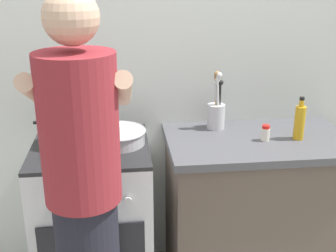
{
  "coord_description": "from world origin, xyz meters",
  "views": [
    {
      "loc": [
        -0.18,
        -1.95,
        1.75
      ],
      "look_at": [
        0.05,
        0.12,
        1.0
      ],
      "focal_mm": 46.36,
      "sensor_mm": 36.0,
      "label": 1
    }
  ],
  "objects_px": {
    "pot": "(62,132)",
    "oil_bottle": "(300,122)",
    "mixing_bowl": "(117,136)",
    "utensil_crock": "(216,112)",
    "stove_range": "(95,221)",
    "spice_bottle": "(266,133)",
    "person": "(85,206)"
  },
  "relations": [
    {
      "from": "stove_range",
      "to": "person",
      "type": "distance_m",
      "value": 0.68
    },
    {
      "from": "oil_bottle",
      "to": "mixing_bowl",
      "type": "bearing_deg",
      "value": 177.47
    },
    {
      "from": "pot",
      "to": "spice_bottle",
      "type": "height_order",
      "value": "pot"
    },
    {
      "from": "mixing_bowl",
      "to": "oil_bottle",
      "type": "height_order",
      "value": "oil_bottle"
    },
    {
      "from": "mixing_bowl",
      "to": "utensil_crock",
      "type": "height_order",
      "value": "utensil_crock"
    },
    {
      "from": "person",
      "to": "utensil_crock",
      "type": "bearing_deg",
      "value": 46.39
    },
    {
      "from": "pot",
      "to": "person",
      "type": "height_order",
      "value": "person"
    },
    {
      "from": "utensil_crock",
      "to": "oil_bottle",
      "type": "height_order",
      "value": "utensil_crock"
    },
    {
      "from": "pot",
      "to": "person",
      "type": "xyz_separation_m",
      "value": [
        0.15,
        -0.57,
        -0.11
      ]
    },
    {
      "from": "utensil_crock",
      "to": "oil_bottle",
      "type": "xyz_separation_m",
      "value": [
        0.4,
        -0.21,
        -0.0
      ]
    },
    {
      "from": "utensil_crock",
      "to": "spice_bottle",
      "type": "relative_size",
      "value": 3.84
    },
    {
      "from": "stove_range",
      "to": "spice_bottle",
      "type": "distance_m",
      "value": 1.04
    },
    {
      "from": "stove_range",
      "to": "utensil_crock",
      "type": "xyz_separation_m",
      "value": [
        0.7,
        0.18,
        0.55
      ]
    },
    {
      "from": "pot",
      "to": "oil_bottle",
      "type": "distance_m",
      "value": 1.24
    },
    {
      "from": "stove_range",
      "to": "oil_bottle",
      "type": "relative_size",
      "value": 3.88
    },
    {
      "from": "stove_range",
      "to": "mixing_bowl",
      "type": "bearing_deg",
      "value": 4.66
    },
    {
      "from": "mixing_bowl",
      "to": "person",
      "type": "xyz_separation_m",
      "value": [
        -0.13,
        -0.55,
        -0.08
      ]
    },
    {
      "from": "stove_range",
      "to": "spice_bottle",
      "type": "xyz_separation_m",
      "value": [
        0.92,
        -0.04,
        0.49
      ]
    },
    {
      "from": "pot",
      "to": "mixing_bowl",
      "type": "height_order",
      "value": "pot"
    },
    {
      "from": "spice_bottle",
      "to": "person",
      "type": "bearing_deg",
      "value": -150.83
    },
    {
      "from": "mixing_bowl",
      "to": "oil_bottle",
      "type": "distance_m",
      "value": 0.96
    },
    {
      "from": "pot",
      "to": "stove_range",
      "type": "bearing_deg",
      "value": -12.66
    },
    {
      "from": "mixing_bowl",
      "to": "spice_bottle",
      "type": "xyz_separation_m",
      "value": [
        0.78,
        -0.05,
        -0.0
      ]
    },
    {
      "from": "pot",
      "to": "mixing_bowl",
      "type": "distance_m",
      "value": 0.28
    },
    {
      "from": "mixing_bowl",
      "to": "utensil_crock",
      "type": "relative_size",
      "value": 0.9
    },
    {
      "from": "pot",
      "to": "person",
      "type": "relative_size",
      "value": 0.16
    },
    {
      "from": "mixing_bowl",
      "to": "oil_bottle",
      "type": "xyz_separation_m",
      "value": [
        0.96,
        -0.04,
        0.05
      ]
    },
    {
      "from": "mixing_bowl",
      "to": "person",
      "type": "height_order",
      "value": "person"
    },
    {
      "from": "spice_bottle",
      "to": "pot",
      "type": "bearing_deg",
      "value": 176.37
    },
    {
      "from": "stove_range",
      "to": "pot",
      "type": "distance_m",
      "value": 0.54
    },
    {
      "from": "utensil_crock",
      "to": "person",
      "type": "bearing_deg",
      "value": -133.61
    },
    {
      "from": "pot",
      "to": "oil_bottle",
      "type": "height_order",
      "value": "oil_bottle"
    }
  ]
}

